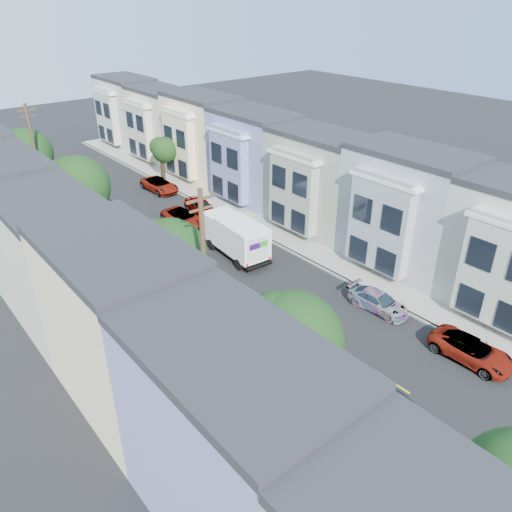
{
  "coord_description": "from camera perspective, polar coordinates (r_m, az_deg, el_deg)",
  "views": [
    {
      "loc": [
        -18.5,
        -16.98,
        18.51
      ],
      "look_at": [
        0.88,
        6.5,
        2.2
      ],
      "focal_mm": 35.0,
      "sensor_mm": 36.0,
      "label": 1
    }
  ],
  "objects": [
    {
      "name": "ground",
      "position": [
        31.2,
        6.43,
        -8.42
      ],
      "size": [
        160.0,
        160.0,
        0.0
      ],
      "primitive_type": "plane",
      "color": "black",
      "rests_on": "ground"
    },
    {
      "name": "road_slab",
      "position": [
        41.32,
        -8.48,
        1.25
      ],
      "size": [
        12.0,
        70.0,
        0.02
      ],
      "primitive_type": "cube",
      "color": "black",
      "rests_on": "ground"
    },
    {
      "name": "curb_left",
      "position": [
        38.96,
        -16.04,
        -1.26
      ],
      "size": [
        0.3,
        70.0,
        0.15
      ],
      "primitive_type": "cube",
      "color": "gray",
      "rests_on": "ground"
    },
    {
      "name": "curb_right",
      "position": [
        44.33,
        -1.85,
        3.6
      ],
      "size": [
        0.3,
        70.0,
        0.15
      ],
      "primitive_type": "cube",
      "color": "gray",
      "rests_on": "ground"
    },
    {
      "name": "sidewalk_left",
      "position": [
        38.56,
        -17.77,
        -1.86
      ],
      "size": [
        2.6,
        70.0,
        0.15
      ],
      "primitive_type": "cube",
      "color": "gray",
      "rests_on": "ground"
    },
    {
      "name": "sidewalk_right",
      "position": [
        45.06,
        -0.54,
        4.04
      ],
      "size": [
        2.6,
        70.0,
        0.15
      ],
      "primitive_type": "cube",
      "color": "gray",
      "rests_on": "ground"
    },
    {
      "name": "centerline",
      "position": [
        41.32,
        -8.48,
        1.24
      ],
      "size": [
        0.12,
        70.0,
        0.01
      ],
      "primitive_type": "cube",
      "color": "gold",
      "rests_on": "ground"
    },
    {
      "name": "townhouse_row_left",
      "position": [
        37.67,
        -23.0,
        -3.74
      ],
      "size": [
        5.0,
        70.0,
        8.5
      ],
      "primitive_type": "cube",
      "color": "#979F8A",
      "rests_on": "ground"
    },
    {
      "name": "townhouse_row_right",
      "position": [
        47.38,
        3.04,
        5.14
      ],
      "size": [
        5.0,
        70.0,
        8.5
      ],
      "primitive_type": "cube",
      "color": "#979F8A",
      "rests_on": "ground"
    },
    {
      "name": "tree_b",
      "position": [
        22.16,
        3.86,
        -9.98
      ],
      "size": [
        4.7,
        4.7,
        7.21
      ],
      "color": "black",
      "rests_on": "ground"
    },
    {
      "name": "tree_c",
      "position": [
        29.13,
        -9.95,
        -0.13
      ],
      "size": [
        4.48,
        4.48,
        7.17
      ],
      "color": "black",
      "rests_on": "ground"
    },
    {
      "name": "tree_d",
      "position": [
        40.06,
        -19.72,
        7.39
      ],
      "size": [
        4.7,
        4.7,
        7.77
      ],
      "color": "black",
      "rests_on": "ground"
    },
    {
      "name": "tree_e",
      "position": [
        51.41,
        -24.83,
        10.52
      ],
      "size": [
        4.7,
        4.7,
        7.49
      ],
      "color": "black",
      "rests_on": "ground"
    },
    {
      "name": "tree_far_r",
      "position": [
        54.74,
        -10.5,
        11.77
      ],
      "size": [
        2.74,
        2.74,
        4.89
      ],
      "color": "black",
      "rests_on": "ground"
    },
    {
      "name": "utility_pole_near",
      "position": [
        26.22,
        -5.86,
        -2.61
      ],
      "size": [
        1.6,
        0.26,
        10.0
      ],
      "color": "#42301E",
      "rests_on": "ground"
    },
    {
      "name": "utility_pole_far",
      "position": [
        48.48,
        -23.74,
        9.83
      ],
      "size": [
        1.6,
        0.26,
        10.0
      ],
      "color": "#42301E",
      "rests_on": "ground"
    },
    {
      "name": "fedex_truck",
      "position": [
        38.6,
        -2.38,
        2.34
      ],
      "size": [
        2.44,
        6.34,
        3.04
      ],
      "rotation": [
        0.0,
        0.0,
        -0.08
      ],
      "color": "white",
      "rests_on": "ground"
    },
    {
      "name": "lead_sedan",
      "position": [
        44.69,
        -8.31,
        4.33
      ],
      "size": [
        2.41,
        4.83,
        1.31
      ],
      "primitive_type": "imported",
      "rotation": [
        0.0,
        0.0,
        0.05
      ],
      "color": "black",
      "rests_on": "ground"
    },
    {
      "name": "parked_left_b",
      "position": [
        23.48,
        15.81,
        -22.36
      ],
      "size": [
        2.26,
        5.18,
        1.54
      ],
      "primitive_type": "imported",
      "rotation": [
        0.0,
        0.0,
        0.02
      ],
      "color": "black",
      "rests_on": "ground"
    },
    {
      "name": "parked_left_c",
      "position": [
        28.37,
        -1.26,
        -10.61
      ],
      "size": [
        2.53,
        5.36,
        1.48
      ],
      "primitive_type": "imported",
      "rotation": [
        0.0,
        0.0,
        0.01
      ],
      "color": "#BEBEBE",
      "rests_on": "ground"
    },
    {
      "name": "parked_left_d",
      "position": [
        37.21,
        -13.13,
        -1.1
      ],
      "size": [
        1.92,
        4.76,
        1.53
      ],
      "primitive_type": "imported",
      "rotation": [
        0.0,
        0.0,
        0.02
      ],
      "color": "#4B0F0F",
      "rests_on": "ground"
    },
    {
      "name": "parked_right_a",
      "position": [
        30.89,
        23.41,
        -9.88
      ],
      "size": [
        2.3,
        4.74,
        1.3
      ],
      "primitive_type": "imported",
      "rotation": [
        0.0,
        0.0,
        0.03
      ],
      "color": "slate",
      "rests_on": "ground"
    },
    {
      "name": "parked_right_b",
      "position": [
        33.46,
        13.8,
        -5.09
      ],
      "size": [
        2.02,
        4.18,
        1.22
      ],
      "primitive_type": "imported",
      "rotation": [
        0.0,
        0.0,
        0.08
      ],
      "color": "white",
      "rests_on": "ground"
    },
    {
      "name": "parked_right_c",
      "position": [
        46.75,
        -6.29,
        5.63
      ],
      "size": [
        2.02,
        4.52,
        1.43
      ],
      "primitive_type": "imported",
      "rotation": [
        0.0,
        0.0,
        -0.08
      ],
      "color": "black",
      "rests_on": "ground"
    },
    {
      "name": "parked_right_d",
      "position": [
        52.94,
        -10.97,
        7.97
      ],
      "size": [
        2.39,
        4.89,
        1.34
      ],
      "primitive_type": "imported",
      "rotation": [
        0.0,
        0.0,
        0.04
      ],
      "color": "black",
      "rests_on": "ground"
    }
  ]
}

